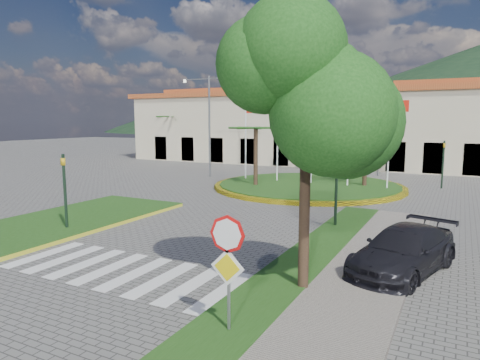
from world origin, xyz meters
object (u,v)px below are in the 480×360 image
at_px(white_van, 297,159).
at_px(car_side_right, 404,251).
at_px(car_dark_b, 445,166).
at_px(deciduous_tree, 307,95).
at_px(car_dark_a, 305,161).
at_px(stop_sign, 228,256).
at_px(roundabout_island, 308,186).

xyz_separation_m(white_van, car_side_right, (13.36, -27.55, 0.03)).
relative_size(car_dark_b, car_side_right, 0.71).
bearing_deg(car_dark_b, deciduous_tree, 174.33).
bearing_deg(car_dark_a, car_dark_b, -81.02).
height_order(deciduous_tree, car_dark_b, deciduous_tree).
distance_m(stop_sign, deciduous_tree, 4.59).
bearing_deg(car_dark_a, car_side_right, -151.98).
bearing_deg(car_dark_a, white_van, 57.95).
height_order(stop_sign, white_van, stop_sign).
xyz_separation_m(stop_sign, deciduous_tree, (0.60, 3.04, 3.38)).
height_order(deciduous_tree, car_side_right, deciduous_tree).
xyz_separation_m(roundabout_island, stop_sign, (4.90, -20.04, 1.62)).
relative_size(stop_sign, car_dark_a, 0.77).
height_order(roundabout_island, car_dark_a, roundabout_island).
xyz_separation_m(stop_sign, white_van, (-10.57, 33.38, -1.14)).
bearing_deg(stop_sign, car_dark_a, 106.21).
bearing_deg(car_dark_b, stop_sign, 173.71).
height_order(roundabout_island, car_side_right, roundabout_island).
distance_m(white_van, car_side_right, 30.62).
xyz_separation_m(roundabout_island, car_dark_a, (-4.58, 12.56, 0.42)).
bearing_deg(car_side_right, deciduous_tree, -111.78).
distance_m(roundabout_island, stop_sign, 20.69).
relative_size(white_van, car_dark_b, 1.40).
distance_m(deciduous_tree, car_dark_b, 31.21).
distance_m(roundabout_island, car_dark_a, 13.38).
relative_size(deciduous_tree, car_side_right, 1.45).
distance_m(car_dark_a, car_dark_b, 12.51).
xyz_separation_m(roundabout_island, deciduous_tree, (5.50, -17.00, 5.01)).
xyz_separation_m(car_dark_a, car_side_right, (12.26, -26.77, 0.10)).
xyz_separation_m(white_van, car_dark_b, (13.55, 0.43, -0.10)).
relative_size(stop_sign, white_van, 0.57).
distance_m(stop_sign, white_van, 35.03).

